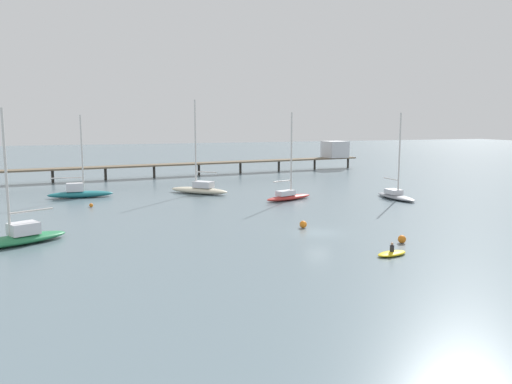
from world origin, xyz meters
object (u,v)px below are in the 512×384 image
sailboat_red (288,195)px  mooring_buoy_outer (303,224)px  pier (273,156)px  sailboat_gray (396,194)px  dinghy_yellow (392,253)px  sailboat_teal (80,192)px  sailboat_green (17,236)px  mooring_buoy_mid (91,205)px  sailboat_cream (200,188)px  mooring_buoy_far (402,239)px

sailboat_red → mooring_buoy_outer: bearing=-107.3°
sailboat_red → pier: bearing=72.9°
sailboat_gray → dinghy_yellow: (-18.18, -26.83, -0.46)m
sailboat_teal → dinghy_yellow: size_ratio=3.74×
sailboat_green → mooring_buoy_mid: (6.75, 19.13, -0.50)m
pier → sailboat_red: (-11.90, -38.65, -2.70)m
sailboat_gray → sailboat_cream: bearing=151.3°
mooring_buoy_mid → mooring_buoy_outer: 29.75m
sailboat_green → mooring_buoy_outer: 27.99m
sailboat_green → sailboat_gray: size_ratio=1.01×
pier → sailboat_gray: 42.85m
sailboat_red → mooring_buoy_mid: 26.99m
pier → mooring_buoy_mid: (-38.76, -35.98, -3.19)m
mooring_buoy_mid → pier: bearing=42.9°
sailboat_teal → mooring_buoy_mid: size_ratio=23.68×
pier → sailboat_gray: bearing=-85.6°
sailboat_gray → pier: bearing=94.4°
mooring_buoy_mid → mooring_buoy_far: 40.49m
mooring_buoy_mid → dinghy_yellow: bearing=-54.6°
mooring_buoy_mid → mooring_buoy_far: bearing=-47.8°
sailboat_gray → sailboat_teal: bearing=160.0°
mooring_buoy_outer → mooring_buoy_mid: bearing=135.4°
pier → dinghy_yellow: size_ratio=23.73×
sailboat_green → mooring_buoy_mid: bearing=70.6°
mooring_buoy_far → mooring_buoy_outer: bearing=123.4°
sailboat_gray → mooring_buoy_far: (-14.82, -23.35, -0.28)m
sailboat_gray → mooring_buoy_outer: bearing=-145.7°
sailboat_red → sailboat_gray: bearing=-14.8°
sailboat_red → mooring_buoy_far: 27.34m
sailboat_red → sailboat_gray: sailboat_red is taller
pier → sailboat_gray: (3.26, -42.64, -2.78)m
pier → sailboat_red: size_ratio=6.20×
sailboat_cream → dinghy_yellow: 41.71m
mooring_buoy_far → sailboat_gray: bearing=57.6°
sailboat_teal → mooring_buoy_outer: bearing=-53.0°
sailboat_teal → mooring_buoy_outer: size_ratio=15.49×
mooring_buoy_mid → mooring_buoy_outer: mooring_buoy_outer is taller
sailboat_gray → dinghy_yellow: 32.41m
sailboat_red → sailboat_gray: 15.67m
sailboat_cream → dinghy_yellow: (7.67, -41.00, -0.65)m
pier → mooring_buoy_mid: 52.98m
sailboat_cream → sailboat_teal: sailboat_cream is taller
sailboat_gray → mooring_buoy_outer: (-20.84, -14.23, -0.27)m
mooring_buoy_far → mooring_buoy_outer: (-6.02, 9.11, 0.01)m
sailboat_red → mooring_buoy_far: bearing=-89.3°
sailboat_gray → mooring_buoy_far: bearing=-122.4°
sailboat_green → mooring_buoy_outer: bearing=-3.6°
sailboat_cream → sailboat_gray: bearing=-28.7°
dinghy_yellow → mooring_buoy_mid: (-23.83, 33.48, 0.05)m
pier → dinghy_yellow: 71.12m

